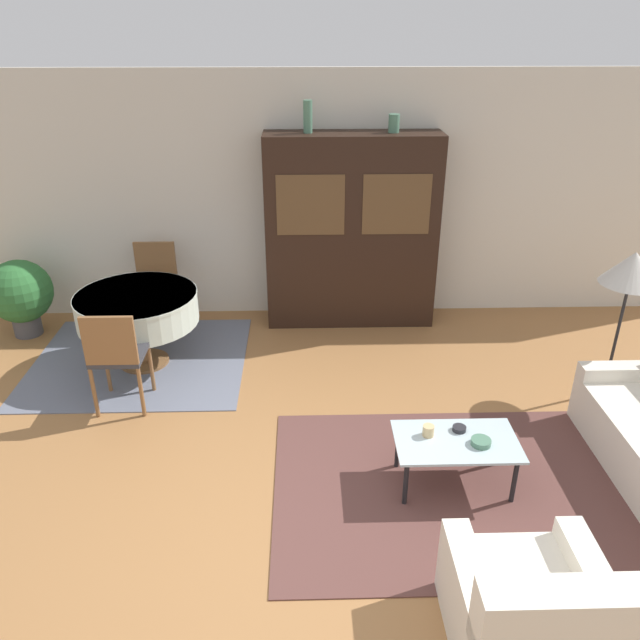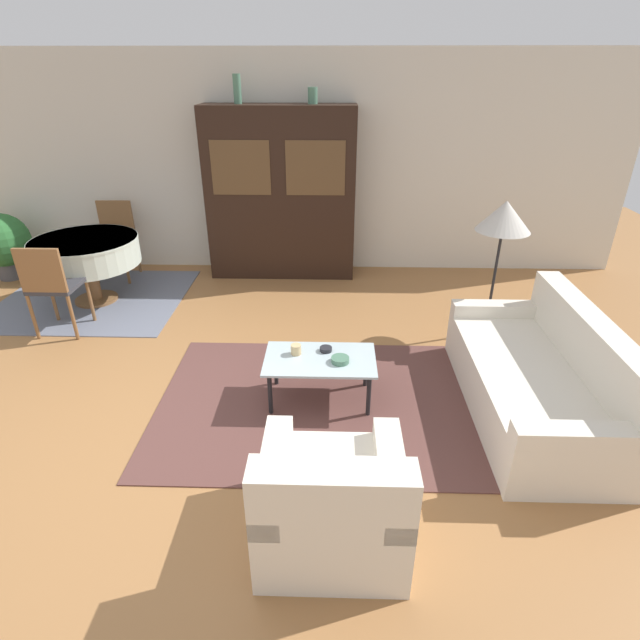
% 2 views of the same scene
% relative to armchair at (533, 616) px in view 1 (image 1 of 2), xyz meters
% --- Properties ---
extents(ground_plane, '(14.00, 14.00, 0.00)m').
position_rel_armchair_xyz_m(ground_plane, '(-1.28, 0.88, -0.30)').
color(ground_plane, '#9E6B3D').
extents(wall_back, '(10.00, 0.06, 2.70)m').
position_rel_armchair_xyz_m(wall_back, '(-1.28, 4.51, 1.05)').
color(wall_back, beige).
rests_on(wall_back, ground_plane).
extents(area_rug, '(2.70, 1.92, 0.01)m').
position_rel_armchair_xyz_m(area_rug, '(-0.09, 1.33, -0.29)').
color(area_rug, brown).
rests_on(area_rug, ground_plane).
extents(dining_rug, '(2.12, 1.83, 0.01)m').
position_rel_armchair_xyz_m(dining_rug, '(-2.88, 3.30, -0.29)').
color(dining_rug, slate).
rests_on(dining_rug, ground_plane).
extents(armchair, '(0.83, 0.84, 0.81)m').
position_rel_armchair_xyz_m(armchair, '(0.00, 0.00, 0.00)').
color(armchair, silver).
rests_on(armchair, ground_plane).
extents(coffee_table, '(0.90, 0.53, 0.39)m').
position_rel_armchair_xyz_m(coffee_table, '(-0.11, 1.39, 0.06)').
color(coffee_table, black).
rests_on(coffee_table, area_rug).
extents(display_cabinet, '(1.85, 0.47, 2.10)m').
position_rel_armchair_xyz_m(display_cabinet, '(-0.68, 4.23, 0.75)').
color(display_cabinet, black).
rests_on(display_cabinet, ground_plane).
extents(dining_table, '(1.17, 1.17, 0.76)m').
position_rel_armchair_xyz_m(dining_table, '(-2.82, 3.26, 0.31)').
color(dining_table, brown).
rests_on(dining_table, dining_rug).
extents(dining_chair_near, '(0.44, 0.44, 0.96)m').
position_rel_armchair_xyz_m(dining_chair_near, '(-2.82, 2.46, 0.27)').
color(dining_chair_near, brown).
rests_on(dining_chair_near, dining_rug).
extents(dining_chair_far, '(0.44, 0.44, 0.96)m').
position_rel_armchair_xyz_m(dining_chair_far, '(-2.82, 4.07, 0.27)').
color(dining_chair_far, brown).
rests_on(dining_chair_far, dining_rug).
extents(floor_lamp, '(0.51, 0.51, 1.39)m').
position_rel_armchair_xyz_m(floor_lamp, '(1.59, 2.60, 0.91)').
color(floor_lamp, black).
rests_on(floor_lamp, ground_plane).
extents(cup, '(0.08, 0.08, 0.08)m').
position_rel_armchair_xyz_m(cup, '(-0.31, 1.45, 0.15)').
color(cup, tan).
rests_on(cup, coffee_table).
extents(bowl, '(0.14, 0.14, 0.04)m').
position_rel_armchair_xyz_m(bowl, '(0.05, 1.33, 0.13)').
color(bowl, '#4C7A60').
rests_on(bowl, coffee_table).
extents(bowl_small, '(0.10, 0.10, 0.03)m').
position_rel_armchair_xyz_m(bowl_small, '(-0.06, 1.50, 0.12)').
color(bowl_small, '#232328').
rests_on(bowl_small, coffee_table).
extents(vase_tall, '(0.09, 0.09, 0.32)m').
position_rel_armchair_xyz_m(vase_tall, '(-1.14, 4.23, 1.96)').
color(vase_tall, '#4C7A60').
rests_on(vase_tall, display_cabinet).
extents(vase_short, '(0.11, 0.11, 0.18)m').
position_rel_armchair_xyz_m(vase_short, '(-0.28, 4.23, 1.89)').
color(vase_short, '#4C7A60').
rests_on(vase_short, display_cabinet).
extents(potted_plant, '(0.68, 0.68, 0.85)m').
position_rel_armchair_xyz_m(potted_plant, '(-4.25, 3.95, 0.19)').
color(potted_plant, '#4C4C51').
rests_on(potted_plant, ground_plane).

